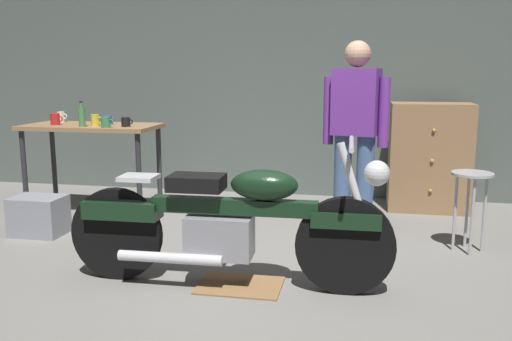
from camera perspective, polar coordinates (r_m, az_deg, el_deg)
name	(u,v)px	position (r m, az deg, el deg)	size (l,w,h in m)	color
ground_plane	(240,282)	(3.80, -1.72, -11.59)	(12.00, 12.00, 0.00)	gray
back_wall	(293,59)	(6.29, 3.90, 11.54)	(8.00, 0.12, 3.10)	#56605B
workbench	(92,136)	(5.62, -16.77, 3.46)	(1.30, 0.64, 0.90)	#99724C
motorcycle	(229,221)	(3.61, -2.83, -5.29)	(2.19, 0.60, 1.00)	black
person_standing	(355,130)	(4.75, 10.31, 4.20)	(0.55, 0.31, 1.67)	#496594
shop_stool	(471,190)	(4.61, 21.55, -1.92)	(0.32, 0.32, 0.64)	#B2B2B7
wooden_dresser	(429,157)	(5.85, 17.64, 1.33)	(0.80, 0.47, 1.10)	#99724C
drip_tray	(240,285)	(3.74, -1.69, -11.89)	(0.56, 0.40, 0.01)	olive
storage_bin	(39,216)	(5.16, -21.73, -4.40)	(0.44, 0.32, 0.34)	gray
mug_black_matte	(126,122)	(5.31, -13.41, 4.94)	(0.11, 0.08, 0.09)	black
mug_green_speckled	(106,122)	(5.27, -15.40, 4.87)	(0.12, 0.09, 0.10)	#3D7F4C
mug_blue_enamel	(108,120)	(5.57, -15.22, 5.12)	(0.12, 0.08, 0.09)	#2D51AD
mug_white_ceramic	(61,117)	(5.99, -19.66, 5.30)	(0.11, 0.07, 0.11)	white
mug_yellow_tall	(95,120)	(5.44, -16.42, 5.06)	(0.11, 0.07, 0.11)	yellow
mug_red_diner	(55,119)	(5.68, -20.21, 5.05)	(0.12, 0.09, 0.11)	red
bottle	(82,117)	(5.40, -17.73, 5.39)	(0.06, 0.06, 0.24)	#4C8C4C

